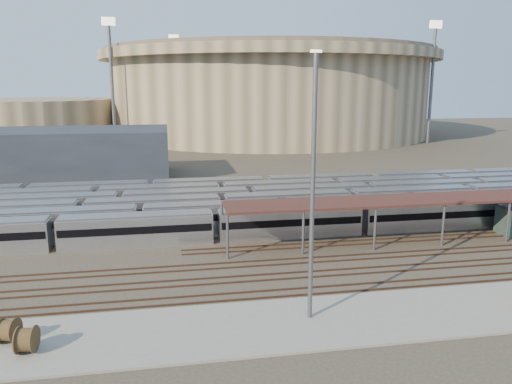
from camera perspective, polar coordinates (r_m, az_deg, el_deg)
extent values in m
plane|color=#383026|center=(55.98, 5.15, -7.54)|extent=(420.00, 420.00, 0.00)
cube|color=gray|center=(41.42, 3.87, -14.77)|extent=(50.00, 9.00, 0.20)
cube|color=silver|center=(61.44, -4.65, -3.97)|extent=(112.00, 2.90, 3.60)
cube|color=silver|center=(66.95, 3.19, -2.58)|extent=(112.00, 2.90, 3.60)
cube|color=silver|center=(69.68, -3.88, -2.00)|extent=(112.00, 2.90, 3.60)
cube|color=silver|center=(74.33, -0.68, -1.07)|extent=(112.00, 2.90, 3.60)
cube|color=silver|center=(77.89, -3.99, -0.48)|extent=(112.00, 2.90, 3.60)
cube|color=silver|center=(83.12, 1.13, 0.35)|extent=(112.00, 2.90, 3.60)
cylinder|color=#59585D|center=(54.92, -3.27, -5.15)|extent=(0.30, 0.30, 5.00)
cylinder|color=#59585D|center=(60.07, -3.90, -3.64)|extent=(0.30, 0.30, 5.00)
cylinder|color=#59585D|center=(56.53, 5.41, -4.68)|extent=(0.30, 0.30, 5.00)
cylinder|color=#59585D|center=(61.54, 4.07, -3.25)|extent=(0.30, 0.30, 5.00)
cylinder|color=#59585D|center=(59.34, 13.44, -4.15)|extent=(0.30, 0.30, 5.00)
cylinder|color=#59585D|center=(64.13, 11.53, -2.83)|extent=(0.30, 0.30, 5.00)
cylinder|color=#59585D|center=(63.20, 20.60, -3.61)|extent=(0.30, 0.30, 5.00)
cylinder|color=#59585D|center=(67.72, 18.29, -2.41)|extent=(0.30, 0.30, 5.00)
cylinder|color=#59585D|center=(67.93, 26.84, -3.09)|extent=(0.30, 0.30, 5.00)
cylinder|color=#59585D|center=(72.15, 24.30, -2.01)|extent=(0.30, 0.30, 5.00)
cube|color=#351915|center=(67.04, 22.76, -0.57)|extent=(60.00, 6.00, 0.30)
cube|color=#4C3323|center=(54.36, 5.64, -8.06)|extent=(170.00, 0.12, 0.18)
cube|color=#4C3323|center=(55.72, 5.22, -7.54)|extent=(170.00, 0.12, 0.18)
cube|color=#4C3323|center=(50.79, 6.87, -9.59)|extent=(170.00, 0.12, 0.18)
cube|color=#4C3323|center=(52.12, 6.39, -8.99)|extent=(170.00, 0.12, 0.18)
cube|color=#4C3323|center=(47.28, 8.31, -11.33)|extent=(170.00, 0.12, 0.18)
cube|color=#4C3323|center=(48.59, 7.74, -10.65)|extent=(170.00, 0.12, 0.18)
cylinder|color=tan|center=(194.80, 1.47, 10.77)|extent=(116.00, 116.00, 28.00)
cylinder|color=tan|center=(195.03, 1.50, 15.32)|extent=(124.00, 124.00, 3.00)
cylinder|color=brown|center=(195.17, 1.50, 15.98)|extent=(120.00, 120.00, 1.50)
cylinder|color=tan|center=(186.87, -24.55, 7.47)|extent=(56.00, 56.00, 14.00)
cube|color=#1E232D|center=(108.69, -21.18, 4.05)|extent=(42.00, 20.00, 10.00)
cylinder|color=#59585D|center=(161.55, -16.11, 11.43)|extent=(1.00, 1.00, 36.00)
cube|color=#FFF2CC|center=(162.58, -16.53, 18.20)|extent=(4.00, 0.60, 2.40)
cylinder|color=#59585D|center=(172.66, 19.40, 11.24)|extent=(1.00, 1.00, 36.00)
cube|color=#FFF2CC|center=(173.63, 19.87, 17.57)|extent=(4.00, 0.60, 2.40)
cylinder|color=#59585D|center=(210.81, -9.22, 11.81)|extent=(1.00, 1.00, 36.00)
cube|color=#FFF2CC|center=(211.60, -9.40, 17.02)|extent=(4.00, 0.60, 2.40)
cylinder|color=brown|center=(40.24, -24.73, -15.06)|extent=(1.33, 2.09, 1.97)
cylinder|color=brown|center=(42.30, -26.47, -13.98)|extent=(1.49, 2.04, 1.83)
cylinder|color=#59585D|center=(38.89, 6.49, -0.04)|extent=(0.36, 0.36, 20.94)
cube|color=#FFF2CC|center=(38.10, 6.89, 15.69)|extent=(0.81, 0.34, 0.20)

